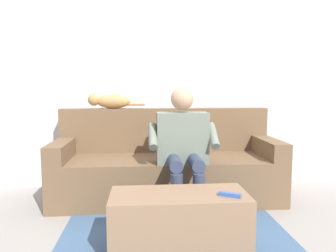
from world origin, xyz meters
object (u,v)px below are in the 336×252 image
object	(u,v)px
couch	(167,168)
remote_blue	(230,195)
coffee_table	(179,222)
person_solo_seated	(183,142)
cat_on_backrest	(110,101)

from	to	relation	value
couch	remote_blue	size ratio (longest dim) A/B	15.28
coffee_table	person_solo_seated	xyz separation A→B (m)	(-0.12, -0.72, 0.43)
couch	coffee_table	distance (m)	1.12
couch	coffee_table	size ratio (longest dim) A/B	2.38
person_solo_seated	remote_blue	size ratio (longest dim) A/B	7.74
cat_on_backrest	remote_blue	world-z (taller)	cat_on_backrest
couch	person_solo_seated	bearing A→B (deg)	106.38
cat_on_backrest	coffee_table	bearing A→B (deg)	113.01
remote_blue	couch	bearing A→B (deg)	133.76
cat_on_backrest	remote_blue	distance (m)	1.81
couch	person_solo_seated	world-z (taller)	person_solo_seated
coffee_table	person_solo_seated	world-z (taller)	person_solo_seated
cat_on_backrest	couch	bearing A→B (deg)	155.72
coffee_table	person_solo_seated	distance (m)	0.85
coffee_table	cat_on_backrest	bearing A→B (deg)	-66.99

